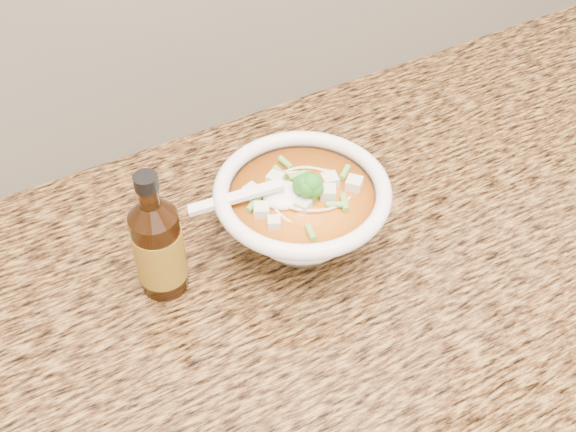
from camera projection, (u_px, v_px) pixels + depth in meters
counter_slab at (269, 288)px, 0.92m from camera, size 4.00×0.68×0.04m
soup_bowl at (302, 213)px, 0.91m from camera, size 0.25×0.22×0.12m
hot_sauce_bottle at (159, 247)px, 0.85m from camera, size 0.08×0.08×0.18m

